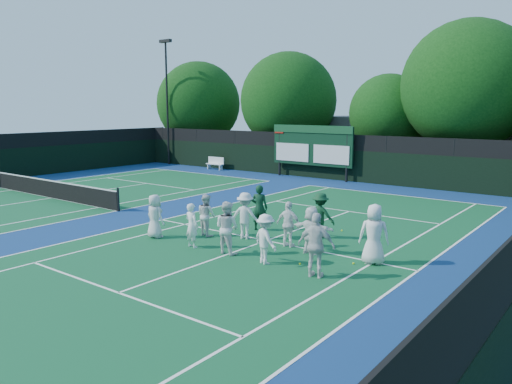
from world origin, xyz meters
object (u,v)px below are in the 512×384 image
Objects in this scene: scoreboard at (312,146)px; tennis_net at (51,189)px; bench at (215,163)px; coach_left at (259,208)px.

tennis_net is at bearing -115.60° from scoreboard.
scoreboard is at bearing 64.40° from tennis_net.
scoreboard reaches higher than bench.
bench is (-8.42, -0.22, -1.68)m from scoreboard.
scoreboard is 14.74m from coach_left.
tennis_net is 7.41× the size of bench.
bench is at bearing 95.71° from tennis_net.
coach_left is (14.28, -13.25, 0.38)m from bench.
scoreboard is 16.26m from tennis_net.
tennis_net is at bearing -16.22° from coach_left.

